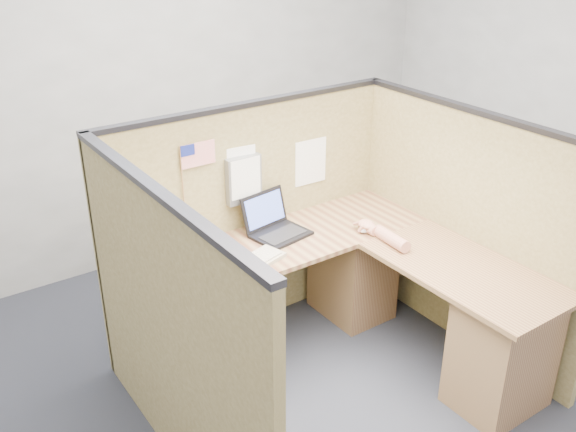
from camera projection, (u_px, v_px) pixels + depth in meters
floor at (346, 397)px, 3.73m from camera, size 5.00×5.00×0.00m
wall_back at (161, 82)px, 4.79m from camera, size 5.00×0.00×5.00m
cubicle_partitions at (304, 252)px, 3.71m from camera, size 2.06×1.83×1.53m
l_desk at (342, 307)px, 3.86m from camera, size 1.95×1.75×0.73m
laptop at (275, 224)px, 4.00m from camera, size 0.37×0.37×0.24m
keyboard at (248, 265)px, 3.62m from camera, size 0.51×0.29×0.03m
mouse at (366, 228)px, 4.02m from camera, size 0.13×0.09×0.05m
hand_forearm at (383, 234)px, 3.91m from camera, size 0.12×0.41×0.09m
blue_poster at (115, 182)px, 3.46m from camera, size 0.16×0.01×0.22m
american_flag at (194, 158)px, 3.68m from camera, size 0.22×0.01×0.38m
file_holder at (244, 180)px, 3.92m from camera, size 0.23×0.05×0.30m
paper_left at (239, 170)px, 3.91m from camera, size 0.23×0.03×0.29m
paper_right at (311, 162)px, 4.22m from camera, size 0.24×0.01×0.31m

